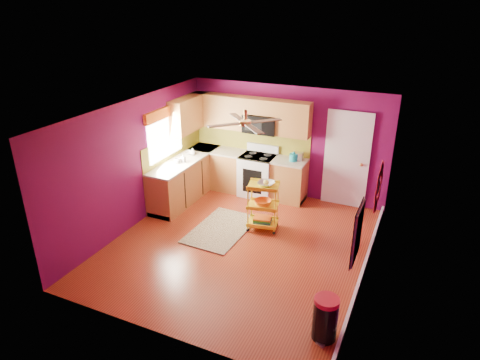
% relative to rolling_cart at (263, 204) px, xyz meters
% --- Properties ---
extents(ground, '(5.00, 5.00, 0.00)m').
position_rel_rolling_cart_xyz_m(ground, '(-0.15, -0.74, -0.54)').
color(ground, maroon).
rests_on(ground, ground).
extents(room_envelope, '(4.54, 5.04, 2.52)m').
position_rel_rolling_cart_xyz_m(room_envelope, '(-0.13, -0.74, 1.09)').
color(room_envelope, '#600B43').
rests_on(room_envelope, ground).
extents(lower_cabinets, '(2.81, 2.31, 0.94)m').
position_rel_rolling_cart_xyz_m(lower_cabinets, '(-1.50, 1.08, -0.11)').
color(lower_cabinets, '#965D29').
rests_on(lower_cabinets, ground).
extents(electric_range, '(0.76, 0.66, 1.13)m').
position_rel_rolling_cart_xyz_m(electric_range, '(-0.70, 1.44, -0.06)').
color(electric_range, white).
rests_on(electric_range, ground).
extents(upper_cabinetry, '(2.80, 2.30, 1.26)m').
position_rel_rolling_cart_xyz_m(upper_cabinetry, '(-1.40, 1.44, 1.26)').
color(upper_cabinetry, '#965D29').
rests_on(upper_cabinetry, ground).
extents(left_window, '(0.08, 1.35, 1.08)m').
position_rel_rolling_cart_xyz_m(left_window, '(-2.37, 0.31, 1.20)').
color(left_window, white).
rests_on(left_window, ground).
extents(panel_door, '(0.95, 0.11, 2.15)m').
position_rel_rolling_cart_xyz_m(panel_door, '(1.20, 1.73, 0.49)').
color(panel_door, white).
rests_on(panel_door, ground).
extents(right_wall_art, '(0.04, 2.74, 1.04)m').
position_rel_rolling_cart_xyz_m(right_wall_art, '(2.07, -1.07, 0.90)').
color(right_wall_art, black).
rests_on(right_wall_art, ground).
extents(ceiling_fan, '(1.01, 1.01, 0.26)m').
position_rel_rolling_cart_xyz_m(ceiling_fan, '(-0.15, -0.54, 1.75)').
color(ceiling_fan, '#BF8C3F').
rests_on(ceiling_fan, ground).
extents(shag_rug, '(1.02, 1.62, 0.02)m').
position_rel_rolling_cart_xyz_m(shag_rug, '(-0.73, -0.39, -0.53)').
color(shag_rug, '#311F10').
rests_on(shag_rug, ground).
extents(rolling_cart, '(0.65, 0.53, 1.05)m').
position_rel_rolling_cart_xyz_m(rolling_cart, '(0.00, 0.00, 0.00)').
color(rolling_cart, yellow).
rests_on(rolling_cart, ground).
extents(trash_can, '(0.44, 0.44, 0.64)m').
position_rel_rolling_cart_xyz_m(trash_can, '(1.83, -2.38, -0.22)').
color(trash_can, black).
rests_on(trash_can, ground).
extents(teal_kettle, '(0.18, 0.18, 0.21)m').
position_rel_rolling_cart_xyz_m(teal_kettle, '(0.11, 1.47, 0.48)').
color(teal_kettle, teal).
rests_on(teal_kettle, lower_cabinets).
extents(toaster, '(0.22, 0.15, 0.18)m').
position_rel_rolling_cart_xyz_m(toaster, '(0.18, 1.55, 0.49)').
color(toaster, beige).
rests_on(toaster, lower_cabinets).
extents(soap_bottle_a, '(0.08, 0.09, 0.19)m').
position_rel_rolling_cart_xyz_m(soap_bottle_a, '(-2.03, 0.43, 0.49)').
color(soap_bottle_a, '#EA3F72').
rests_on(soap_bottle_a, lower_cabinets).
extents(soap_bottle_b, '(0.12, 0.12, 0.16)m').
position_rel_rolling_cart_xyz_m(soap_bottle_b, '(-2.07, 0.89, 0.48)').
color(soap_bottle_b, white).
rests_on(soap_bottle_b, lower_cabinets).
extents(counter_dish, '(0.24, 0.24, 0.06)m').
position_rel_rolling_cart_xyz_m(counter_dish, '(-2.16, 0.91, 0.43)').
color(counter_dish, white).
rests_on(counter_dish, lower_cabinets).
extents(counter_cup, '(0.13, 0.13, 0.10)m').
position_rel_rolling_cart_xyz_m(counter_cup, '(-2.11, 0.32, 0.45)').
color(counter_cup, white).
rests_on(counter_cup, lower_cabinets).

